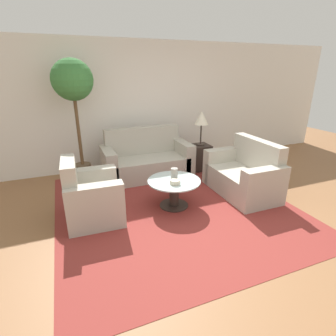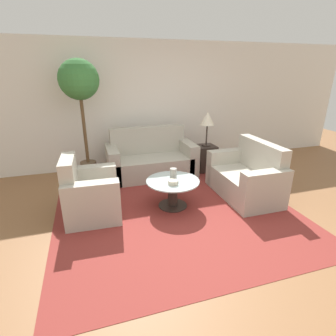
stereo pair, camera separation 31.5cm
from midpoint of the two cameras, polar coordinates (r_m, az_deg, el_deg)
ground_plane at (r=3.70m, az=8.17°, el=-12.68°), size 14.00×14.00×0.00m
wall_back at (r=5.77m, az=-3.21°, el=13.43°), size 10.00×0.06×2.60m
rug at (r=4.18m, az=3.21°, el=-8.22°), size 3.50×3.62×0.01m
sofa_main at (r=5.28m, az=-2.06°, el=1.61°), size 1.72×0.81×0.94m
armchair at (r=3.92m, az=-14.76°, el=-6.05°), size 0.78×0.87×0.91m
loveseat at (r=4.65m, az=18.78°, el=-2.19°), size 0.78×1.33×0.92m
coffee_table at (r=4.05m, az=3.29°, el=-4.76°), size 0.81×0.81×0.44m
side_table at (r=5.61m, az=9.75°, el=2.14°), size 0.39×0.39×0.54m
table_lamp at (r=5.41m, az=10.27°, el=10.29°), size 0.28×0.28×0.70m
potted_plant at (r=5.01m, az=-16.90°, el=16.28°), size 0.70×0.70×2.21m
vase at (r=4.00m, az=3.42°, el=-1.31°), size 0.11×0.11×0.17m
bowl at (r=3.84m, az=3.43°, el=-3.16°), size 0.15×0.15×0.06m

